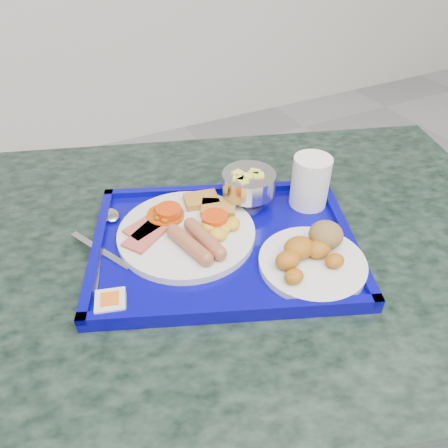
% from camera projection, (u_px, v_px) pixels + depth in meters
% --- Properties ---
extents(table, '(1.34, 1.10, 0.72)m').
position_uv_depth(table, '(218.00, 309.00, 0.89)').
color(table, slate).
rests_on(table, floor).
extents(tray, '(0.53, 0.47, 0.03)m').
position_uv_depth(tray, '(224.00, 245.00, 0.75)').
color(tray, '#050286').
rests_on(tray, table).
extents(main_plate, '(0.24, 0.24, 0.04)m').
position_uv_depth(main_plate, '(190.00, 229.00, 0.76)').
color(main_plate, silver).
rests_on(main_plate, tray).
extents(bread_plate, '(0.17, 0.17, 0.06)m').
position_uv_depth(bread_plate, '(313.00, 255.00, 0.70)').
color(bread_plate, silver).
rests_on(bread_plate, tray).
extents(fruit_bowl, '(0.10, 0.10, 0.07)m').
position_uv_depth(fruit_bowl, '(249.00, 184.00, 0.81)').
color(fruit_bowl, silver).
rests_on(fruit_bowl, tray).
extents(juice_cup, '(0.07, 0.07, 0.10)m').
position_uv_depth(juice_cup, '(310.00, 180.00, 0.81)').
color(juice_cup, white).
rests_on(juice_cup, tray).
extents(spoon, '(0.10, 0.18, 0.01)m').
position_uv_depth(spoon, '(108.00, 224.00, 0.78)').
color(spoon, silver).
rests_on(spoon, tray).
extents(knife, '(0.07, 0.18, 0.00)m').
position_uv_depth(knife, '(98.00, 253.00, 0.73)').
color(knife, silver).
rests_on(knife, tray).
extents(jam_packet, '(0.05, 0.05, 0.02)m').
position_uv_depth(jam_packet, '(111.00, 303.00, 0.63)').
color(jam_packet, silver).
rests_on(jam_packet, tray).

